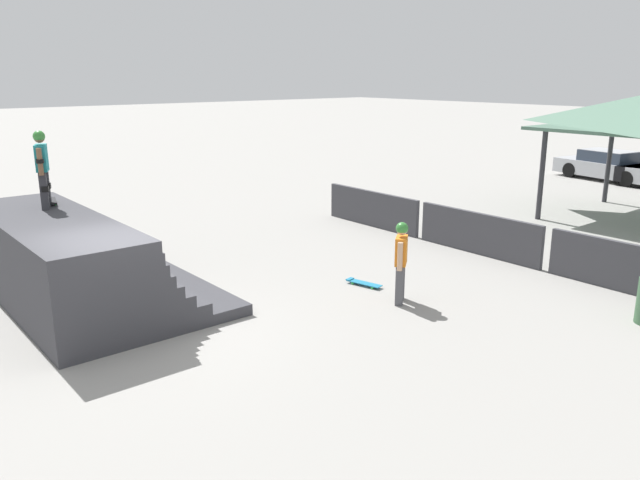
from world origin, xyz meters
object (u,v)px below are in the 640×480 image
(bystander_walking, at_px, (401,256))
(parked_car_silver, at_px, (609,166))
(skateboard_on_deck, at_px, (51,201))
(skateboard_on_ground, at_px, (363,283))
(skater_on_deck, at_px, (42,164))

(bystander_walking, xyz_separation_m, parked_car_silver, (-4.55, 17.64, -0.36))
(skateboard_on_deck, xyz_separation_m, bystander_walking, (5.61, 4.86, -0.85))
(bystander_walking, relative_size, parked_car_silver, 0.35)
(parked_car_silver, bearing_deg, skateboard_on_ground, -69.27)
(skateboard_on_ground, distance_m, parked_car_silver, 17.85)
(skater_on_deck, relative_size, parked_car_silver, 0.33)
(skateboard_on_deck, xyz_separation_m, skateboard_on_ground, (4.40, 4.98, -1.75))
(bystander_walking, height_order, parked_car_silver, bystander_walking)
(skateboard_on_ground, bearing_deg, skateboard_on_deck, 35.03)
(skateboard_on_deck, relative_size, skateboard_on_ground, 0.98)
(skateboard_on_deck, height_order, parked_car_silver, skateboard_on_deck)
(skateboard_on_ground, height_order, parked_car_silver, parked_car_silver)
(skater_on_deck, height_order, bystander_walking, skater_on_deck)
(skater_on_deck, xyz_separation_m, bystander_walking, (5.23, 5.06, -1.70))
(bystander_walking, xyz_separation_m, skateboard_on_ground, (-1.20, 0.12, -0.91))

